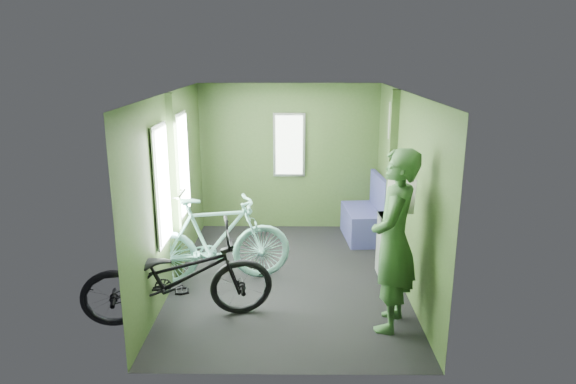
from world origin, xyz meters
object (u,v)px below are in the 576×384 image
bicycle_mint (217,282)px  passenger (394,241)px  waste_box (387,245)px  bicycle_black (181,322)px  bench_seat (364,220)px

bicycle_mint → passenger: (1.95, -1.01, 0.94)m
bicycle_mint → waste_box: waste_box is taller
bicycle_black → passenger: (2.19, -0.05, 0.94)m
passenger → waste_box: (0.19, 1.29, -0.54)m
bicycle_mint → waste_box: (2.14, 0.28, 0.40)m
bicycle_mint → bench_seat: bearing=-65.0°
bicycle_mint → passenger: bearing=-130.4°
bicycle_black → passenger: size_ratio=1.05×
bicycle_black → waste_box: 2.71m
bicycle_black → bicycle_mint: bicycle_mint is taller
bicycle_mint → passenger: passenger is taller
bicycle_black → bicycle_mint: size_ratio=1.06×
bicycle_mint → passenger: 2.39m
bench_seat → bicycle_black: bearing=-136.0°
passenger → bench_seat: bearing=-161.8°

